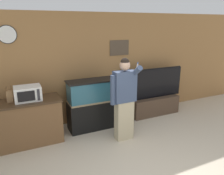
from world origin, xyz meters
TOP-DOWN VIEW (x-y plane):
  - wall_back_paneled at (-0.00, 2.71)m, footprint 10.00×0.08m
  - counter_island at (-1.63, 2.13)m, footprint 1.33×0.62m
  - microwave at (-1.57, 2.13)m, footprint 0.49×0.37m
  - knife_block at (-1.89, 2.17)m, footprint 0.11×0.11m
  - aquarium_on_stand at (-0.21, 2.22)m, footprint 1.14×0.46m
  - tv_on_stand at (1.54, 2.28)m, footprint 1.61×0.40m
  - person_standing at (0.18, 1.47)m, footprint 0.54×0.41m

SIDE VIEW (x-z plane):
  - tv_on_stand at x=1.54m, z-range -0.25..0.99m
  - counter_island at x=-1.63m, z-range 0.00..0.91m
  - aquarium_on_stand at x=-0.21m, z-range 0.00..1.15m
  - person_standing at x=0.18m, z-range 0.04..1.75m
  - knife_block at x=-1.89m, z-range 0.86..1.19m
  - microwave at x=-1.57m, z-range 0.91..1.19m
  - wall_back_paneled at x=0.00m, z-range 0.00..2.60m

